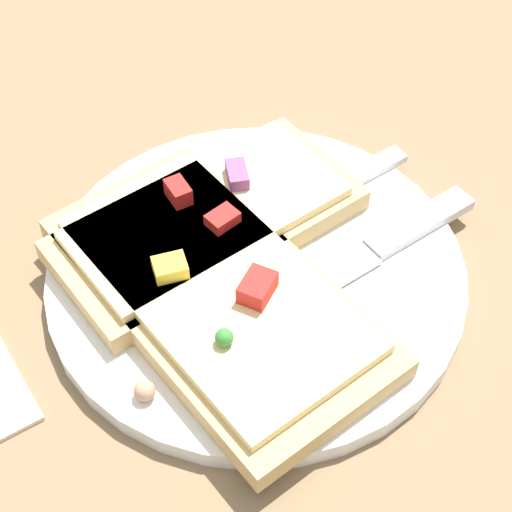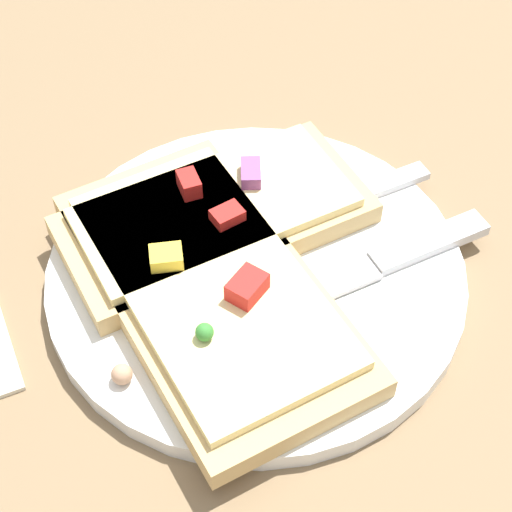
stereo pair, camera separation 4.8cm
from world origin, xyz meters
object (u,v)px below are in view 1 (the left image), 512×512
at_px(knife, 361,257).
at_px(plate, 256,274).
at_px(pizza_slice_corner, 207,221).
at_px(pizza_slice_main, 217,292).
at_px(fork, 257,228).

bearing_deg(knife, plate, -30.41).
xyz_separation_m(knife, pizza_slice_corner, (0.06, -0.07, 0.01)).
distance_m(plate, knife, 0.06).
bearing_deg(pizza_slice_main, knife, 72.31).
distance_m(fork, knife, 0.06).
relative_size(plate, fork, 1.19).
height_order(fork, pizza_slice_corner, pizza_slice_corner).
bearing_deg(plate, pizza_slice_corner, -76.24).
relative_size(fork, pizza_slice_main, 0.95).
xyz_separation_m(plate, pizza_slice_main, (0.03, 0.01, 0.02)).
relative_size(fork, knife, 1.02).
xyz_separation_m(fork, pizza_slice_main, (0.05, 0.03, 0.01)).
xyz_separation_m(plate, pizza_slice_corner, (0.01, -0.04, 0.02)).
relative_size(fork, pizza_slice_corner, 1.10).
distance_m(plate, fork, 0.03).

